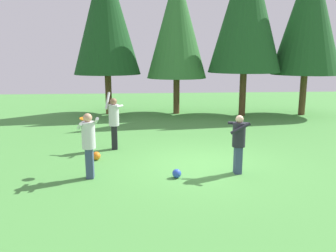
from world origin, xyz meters
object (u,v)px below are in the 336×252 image
Objects in this scene: tree_far_right at (309,13)px; tree_right at (246,6)px; person_catcher at (89,140)px; tree_center at (177,24)px; tree_left at (106,14)px; ball_orange at (96,156)px; frisbee at (85,119)px; person_thrower at (114,119)px; ball_blue at (177,173)px; person_bystander at (239,139)px.

tree_right is at bearing 179.43° from tree_far_right.
tree_center is (3.31, 9.99, 3.75)m from person_catcher.
tree_left is 10.45m from tree_far_right.
tree_far_right is (10.04, 7.49, 5.12)m from ball_orange.
tree_far_right is at bearing -6.24° from tree_left.
person_catcher is at bearing -74.13° from frisbee.
person_thrower is at bearing 74.41° from frisbee.
person_thrower reaches higher than person_catcher.
tree_center is (1.08, 10.17, 4.64)m from ball_blue.
tree_far_right is (9.57, 6.28, 4.21)m from person_thrower.
frisbee is at bearing -98.02° from ball_orange.
ball_orange is at bearing -143.29° from tree_far_right.
person_thrower is 4.41m from person_bystander.
person_bystander is 4.15× the size of frisbee.
person_bystander is 0.18× the size of tree_right.
person_catcher is 11.05m from tree_left.
tree_right is at bearing -8.83° from tree_left.
ball_orange reaches higher than ball_blue.
ball_blue is (2.26, -1.74, -0.01)m from ball_orange.
person_bystander is 10.55m from tree_right.
person_bystander is 6.18× the size of ball_orange.
tree_right is at bearing -52.35° from person_catcher.
ball_blue is at bearing -115.89° from tree_right.
person_thrower is at bearing -134.89° from tree_right.
tree_right is (6.72, 9.09, 4.56)m from person_catcher.
person_catcher is 0.20× the size of tree_far_right.
tree_left is at bearing 171.17° from tree_right.
person_bystander is at bearing -21.28° from ball_orange.
ball_blue is at bearing -37.68° from ball_orange.
frisbee is 2.85m from ball_blue.
person_catcher is (-0.43, -2.78, -0.04)m from person_thrower.
person_bystander is 4.28m from ball_orange.
frisbee is (-4.06, 0.56, 0.51)m from person_bystander.
person_catcher is 1.80m from ball_orange.
tree_center is at bearing -78.78° from person_bystander.
person_bystander is 4.13m from frisbee.
frisbee is at bearing -88.74° from tree_left.
tree_right reaches higher than frisbee.
tree_center is 0.91× the size of tree_far_right.
ball_blue is at bearing -18.04° from frisbee.
tree_left is at bearing 173.76° from tree_far_right.
person_thrower is at bearing 68.74° from ball_orange.
tree_right reaches higher than ball_orange.
tree_center is (-0.58, 9.95, 3.82)m from person_bystander.
ball_orange is at bearing -87.70° from tree_left.
frisbee is 0.05× the size of tree_left.
tree_far_right reaches higher than frisbee.
tree_center is (3.34, 8.43, 4.62)m from ball_orange.
ball_orange is at bearing -111.64° from tree_center.
tree_left is (-0.82, 7.41, 4.22)m from person_thrower.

